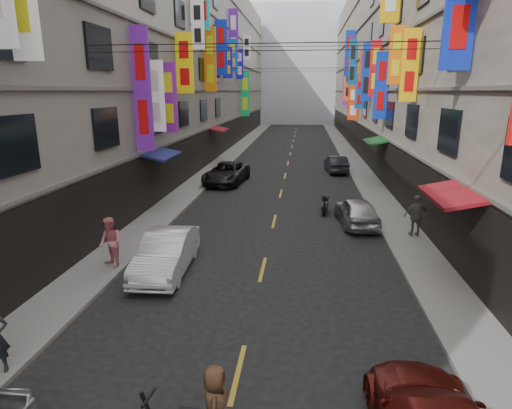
% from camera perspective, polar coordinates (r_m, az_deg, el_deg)
% --- Properties ---
extents(sidewalk_left, '(2.00, 90.00, 0.12)m').
position_cam_1_polar(sidewalk_left, '(39.64, -4.45, 5.77)').
color(sidewalk_left, slate).
rests_on(sidewalk_left, ground).
extents(sidewalk_right, '(2.00, 90.00, 0.12)m').
position_cam_1_polar(sidewalk_right, '(39.22, 13.12, 5.33)').
color(sidewalk_right, slate).
rests_on(sidewalk_right, ground).
extents(building_row_left, '(10.14, 90.00, 19.00)m').
position_cam_1_polar(building_row_left, '(40.82, -13.50, 18.96)').
color(building_row_left, gray).
rests_on(building_row_left, ground).
extents(building_row_right, '(10.14, 90.00, 19.00)m').
position_cam_1_polar(building_row_right, '(40.01, 22.96, 18.33)').
color(building_row_right, '#AFA293').
rests_on(building_row_right, ground).
extents(haze_block, '(18.00, 8.00, 22.00)m').
position_cam_1_polar(haze_block, '(88.58, 5.74, 17.85)').
color(haze_block, silver).
rests_on(haze_block, ground).
extents(shop_signage, '(14.00, 55.00, 12.52)m').
position_cam_1_polar(shop_signage, '(31.69, 3.53, 19.95)').
color(shop_signage, '#1810C4').
rests_on(shop_signage, ground).
extents(street_awnings, '(13.99, 35.20, 0.41)m').
position_cam_1_polar(street_awnings, '(22.84, -0.31, 6.55)').
color(street_awnings, '#15511A').
rests_on(street_awnings, ground).
extents(overhead_cables, '(14.00, 38.04, 1.24)m').
position_cam_1_polar(overhead_cables, '(26.60, 3.61, 20.23)').
color(overhead_cables, black).
rests_on(overhead_cables, ground).
extents(lane_markings, '(0.12, 80.20, 0.01)m').
position_cam_1_polar(lane_markings, '(36.03, 4.10, 4.77)').
color(lane_markings, gold).
rests_on(lane_markings, ground).
extents(scooter_far_right, '(0.55, 1.80, 1.14)m').
position_cam_1_polar(scooter_far_right, '(23.08, 9.18, -0.03)').
color(scooter_far_right, black).
rests_on(scooter_far_right, ground).
extents(car_left_mid, '(1.74, 4.50, 1.46)m').
position_cam_1_polar(car_left_mid, '(15.67, -11.87, -6.30)').
color(car_left_mid, white).
rests_on(car_left_mid, ground).
extents(car_left_far, '(2.94, 5.50, 1.47)m').
position_cam_1_polar(car_left_far, '(30.18, -3.97, 4.20)').
color(car_left_far, black).
rests_on(car_left_far, ground).
extents(car_right_mid, '(2.06, 4.17, 1.37)m').
position_cam_1_polar(car_right_mid, '(21.21, 13.26, -0.90)').
color(car_right_mid, silver).
rests_on(car_right_mid, ground).
extents(car_right_far, '(1.79, 4.16, 1.33)m').
position_cam_1_polar(car_right_far, '(34.93, 10.65, 5.33)').
color(car_right_far, '#28272F').
rests_on(car_right_far, ground).
extents(pedestrian_lfar, '(1.09, 1.02, 1.84)m').
position_cam_1_polar(pedestrian_lfar, '(16.29, -18.83, -4.81)').
color(pedestrian_lfar, pink).
rests_on(pedestrian_lfar, sidewalk_left).
extents(pedestrian_rfar, '(1.14, 0.72, 1.85)m').
position_cam_1_polar(pedestrian_rfar, '(19.94, 20.61, -1.40)').
color(pedestrian_rfar, '#5C5B5E').
rests_on(pedestrian_rfar, sidewalk_right).
extents(pedestrian_crossing, '(0.58, 0.81, 1.57)m').
position_cam_1_polar(pedestrian_crossing, '(8.62, -5.44, -25.08)').
color(pedestrian_crossing, '#533621').
rests_on(pedestrian_crossing, ground).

